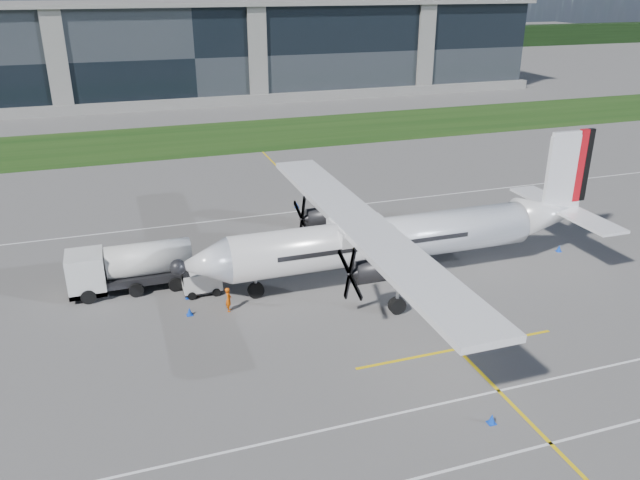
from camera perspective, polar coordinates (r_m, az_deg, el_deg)
The scene contains 15 objects.
ground at distance 75.02m, azimuth -7.69°, elevation 7.98°, with size 400.00×400.00×0.00m, color #555351.
grass_strip at distance 82.66m, azimuth -8.80°, elevation 9.29°, with size 400.00×18.00×0.04m, color #15360E.
terminal_building at distance 112.75m, azimuth -12.10°, elevation 16.45°, with size 120.00×20.00×15.00m, color black.
tree_line at distance 172.63m, azimuth -14.64°, elevation 16.72°, with size 400.00×6.00×6.00m, color black.
yellow_taxiway_centerline at distance 48.32m, azimuth 2.92°, elevation -0.19°, with size 0.20×70.00×0.01m, color yellow.
white_lane_line at distance 28.89m, azimuth 15.39°, elevation -18.75°, with size 90.00×0.15×0.01m, color white.
turboprop_aircraft at distance 41.32m, azimuth 7.31°, elevation 2.44°, with size 29.52×30.62×9.19m, color white, non-canonical shape.
fuel_tanker_truck at distance 42.23m, azimuth -17.67°, elevation -2.51°, with size 8.28×2.69×3.10m, color silver, non-canonical shape.
baggage_tug at distance 40.92m, azimuth -10.74°, elevation -3.81°, with size 2.60×1.56×1.56m, color white, non-canonical shape.
ground_crew_person at distance 38.47m, azimuth -8.37°, elevation -5.25°, with size 0.72×0.52×1.78m, color #F25907.
safety_cone_nose_port at distance 38.70m, azimuth -11.84°, elevation -6.41°, with size 0.36×0.36×0.50m, color blue.
safety_cone_portwing at distance 30.60m, azimuth 15.44°, elevation -15.48°, with size 0.36×0.36×0.50m, color blue.
safety_cone_nose_stbd at distance 40.69m, azimuth -11.96°, elevation -4.91°, with size 0.36×0.36×0.50m, color blue.
safety_cone_stbdwing at distance 55.65m, azimuth -2.15°, elevation 3.23°, with size 0.36×0.36×0.50m, color blue.
safety_cone_tail at distance 49.83m, azimuth 21.01°, elevation -0.72°, with size 0.36×0.36×0.50m, color blue.
Camera 1 is at (-13.50, -31.38, 18.73)m, focal length 35.00 mm.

